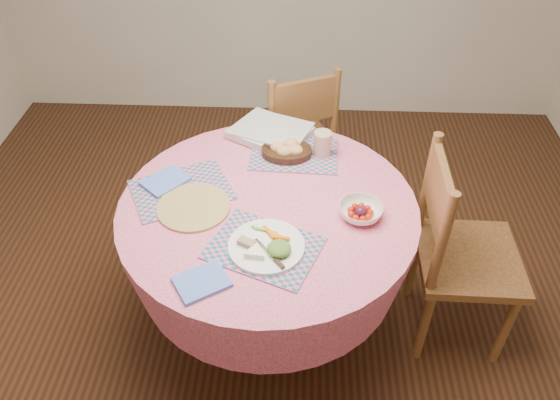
{
  "coord_description": "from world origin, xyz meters",
  "views": [
    {
      "loc": [
        0.13,
        -1.68,
        2.23
      ],
      "look_at": [
        0.05,
        0.0,
        0.78
      ],
      "focal_mm": 35.0,
      "sensor_mm": 36.0,
      "label": 1
    }
  ],
  "objects": [
    {
      "name": "ground",
      "position": [
        0.0,
        0.0,
        0.0
      ],
      "size": [
        4.0,
        4.0,
        0.0
      ],
      "primitive_type": "plane",
      "color": "#331C0F",
      "rests_on": "ground"
    },
    {
      "name": "dining_table",
      "position": [
        0.0,
        0.0,
        0.56
      ],
      "size": [
        1.24,
        1.24,
        0.75
      ],
      "color": "pink",
      "rests_on": "ground"
    },
    {
      "name": "chair_right",
      "position": [
        0.82,
        0.0,
        0.52
      ],
      "size": [
        0.45,
        0.47,
        0.99
      ],
      "rotation": [
        0.0,
        0.0,
        1.55
      ],
      "color": "brown",
      "rests_on": "ground"
    },
    {
      "name": "chair_back",
      "position": [
        0.09,
        0.89,
        0.49
      ],
      "size": [
        0.56,
        0.55,
        0.94
      ],
      "rotation": [
        0.0,
        0.0,
        3.55
      ],
      "color": "brown",
      "rests_on": "ground"
    },
    {
      "name": "placemat_front",
      "position": [
        0.0,
        -0.25,
        0.75
      ],
      "size": [
        0.48,
        0.43,
        0.01
      ],
      "primitive_type": "cube",
      "rotation": [
        0.0,
        0.0,
        -0.39
      ],
      "color": "#136770",
      "rests_on": "dining_table"
    },
    {
      "name": "placemat_left",
      "position": [
        -0.37,
        0.08,
        0.75
      ],
      "size": [
        0.49,
        0.45,
        0.01
      ],
      "primitive_type": "cube",
      "rotation": [
        0.0,
        0.0,
        0.46
      ],
      "color": "#136770",
      "rests_on": "dining_table"
    },
    {
      "name": "placemat_back",
      "position": [
        0.1,
        0.37,
        0.75
      ],
      "size": [
        0.41,
        0.32,
        0.01
      ],
      "primitive_type": "cube",
      "rotation": [
        0.0,
        0.0,
        -0.05
      ],
      "color": "#136770",
      "rests_on": "dining_table"
    },
    {
      "name": "wicker_trivet",
      "position": [
        -0.3,
        -0.03,
        0.76
      ],
      "size": [
        0.3,
        0.3,
        0.01
      ],
      "primitive_type": "cylinder",
      "color": "olive",
      "rests_on": "dining_table"
    },
    {
      "name": "napkin_near",
      "position": [
        -0.21,
        -0.43,
        0.76
      ],
      "size": [
        0.23,
        0.21,
        0.01
      ],
      "primitive_type": "cube",
      "rotation": [
        0.0,
        0.0,
        0.57
      ],
      "color": "#5277D5",
      "rests_on": "dining_table"
    },
    {
      "name": "napkin_far",
      "position": [
        -0.45,
        0.12,
        0.76
      ],
      "size": [
        0.22,
        0.23,
        0.01
      ],
      "primitive_type": "cube",
      "rotation": [
        0.0,
        0.0,
        0.84
      ],
      "color": "#5277D5",
      "rests_on": "placemat_left"
    },
    {
      "name": "dinner_plate",
      "position": [
        0.02,
        -0.25,
        0.77
      ],
      "size": [
        0.29,
        0.29,
        0.05
      ],
      "rotation": [
        0.0,
        0.0,
        -0.46
      ],
      "color": "white",
      "rests_on": "placemat_front"
    },
    {
      "name": "bread_bowl",
      "position": [
        0.07,
        0.35,
        0.78
      ],
      "size": [
        0.23,
        0.23,
        0.08
      ],
      "color": "black",
      "rests_on": "placemat_back"
    },
    {
      "name": "latte_mug",
      "position": [
        0.23,
        0.36,
        0.81
      ],
      "size": [
        0.12,
        0.08,
        0.12
      ],
      "color": "tan",
      "rests_on": "placemat_back"
    },
    {
      "name": "fruit_bowl",
      "position": [
        0.37,
        -0.05,
        0.78
      ],
      "size": [
        0.21,
        0.21,
        0.05
      ],
      "rotation": [
        0.0,
        0.0,
        0.25
      ],
      "color": "white",
      "rests_on": "dining_table"
    },
    {
      "name": "newspaper_stack",
      "position": [
        -0.02,
        0.5,
        0.78
      ],
      "size": [
        0.43,
        0.41,
        0.04
      ],
      "rotation": [
        0.0,
        0.0,
        -0.54
      ],
      "color": "silver",
      "rests_on": "dining_table"
    }
  ]
}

